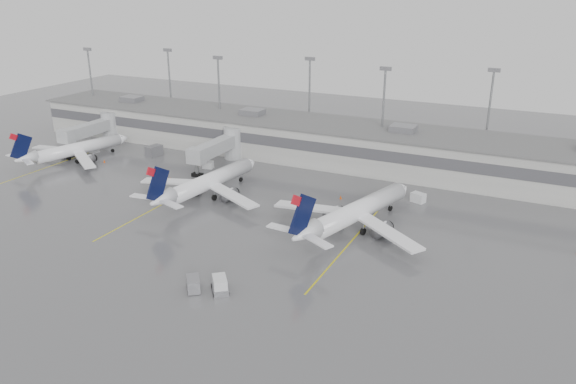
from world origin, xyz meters
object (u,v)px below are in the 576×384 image
at_px(jet_far_left, 74,149).
at_px(jet_mid_left, 207,182).
at_px(baggage_tug, 220,286).
at_px(jet_mid_right, 354,212).

relative_size(jet_far_left, jet_mid_left, 0.90).
relative_size(jet_far_left, baggage_tug, 7.29).
bearing_deg(jet_far_left, jet_mid_left, 7.08).
distance_m(jet_mid_left, baggage_tug, 33.70).
bearing_deg(jet_mid_right, jet_mid_left, -167.75).
xyz_separation_m(jet_mid_right, baggage_tug, (-8.86, -25.12, -2.31)).
distance_m(jet_mid_left, jet_mid_right, 28.78).
distance_m(jet_far_left, jet_mid_left, 38.47).
bearing_deg(jet_mid_left, baggage_tug, -47.27).
xyz_separation_m(jet_far_left, baggage_tug, (57.90, -32.87, -1.93)).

